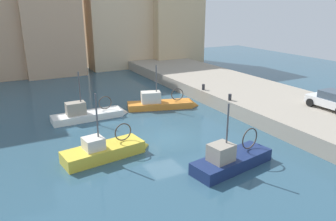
{
  "coord_description": "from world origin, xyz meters",
  "views": [
    {
      "loc": [
        -9.74,
        -18.74,
        9.0
      ],
      "look_at": [
        1.38,
        2.03,
        1.2
      ],
      "focal_mm": 34.39,
      "sensor_mm": 36.0,
      "label": 1
    }
  ],
  "objects": [
    {
      "name": "quay_wall",
      "position": [
        11.5,
        0.0,
        0.6
      ],
      "size": [
        9.0,
        56.0,
        1.2
      ],
      "primitive_type": "cube",
      "color": "#9E9384",
      "rests_on": "ground"
    },
    {
      "name": "mooring_bollard_south",
      "position": [
        7.35,
        2.0,
        1.48
      ],
      "size": [
        0.28,
        0.28,
        0.55
      ],
      "primitive_type": "cylinder",
      "color": "#2D2D33",
      "rests_on": "quay_wall"
    },
    {
      "name": "mooring_bollard_mid",
      "position": [
        7.35,
        6.0,
        1.48
      ],
      "size": [
        0.28,
        0.28,
        0.55
      ],
      "primitive_type": "cylinder",
      "color": "#2D2D33",
      "rests_on": "quay_wall"
    },
    {
      "name": "waterfront_building_west",
      "position": [
        6.79,
        27.87,
        6.37
      ],
      "size": [
        9.64,
        6.53,
        12.71
      ],
      "color": "beige",
      "rests_on": "ground"
    },
    {
      "name": "waterfront_building_east_mid",
      "position": [
        -2.9,
        27.4,
        7.35
      ],
      "size": [
        7.61,
        8.08,
        14.66
      ],
      "color": "tan",
      "rests_on": "ground"
    },
    {
      "name": "parked_car_white",
      "position": [
        12.84,
        -3.76,
        1.94
      ],
      "size": [
        2.06,
        3.81,
        1.46
      ],
      "color": "silver",
      "rests_on": "quay_wall"
    },
    {
      "name": "fishing_boat_orange",
      "position": [
        3.1,
        6.15,
        0.16
      ],
      "size": [
        6.76,
        3.38,
        4.67
      ],
      "color": "orange",
      "rests_on": "ground"
    },
    {
      "name": "water_surface",
      "position": [
        0.0,
        0.0,
        0.0
      ],
      "size": [
        80.0,
        80.0,
        0.0
      ],
      "primitive_type": "plane",
      "color": "#2D5166",
      "rests_on": "ground"
    },
    {
      "name": "fishing_boat_yellow",
      "position": [
        -4.44,
        -1.02,
        0.1
      ],
      "size": [
        5.92,
        2.35,
        4.91
      ],
      "color": "gold",
      "rests_on": "ground"
    },
    {
      "name": "waterfront_building_central",
      "position": [
        15.04,
        27.12,
        7.6
      ],
      "size": [
        8.21,
        8.56,
        15.17
      ],
      "color": "#D1B284",
      "rests_on": "ground"
    },
    {
      "name": "fishing_boat_white",
      "position": [
        -3.48,
        6.38,
        0.14
      ],
      "size": [
        6.43,
        1.9,
        4.74
      ],
      "color": "white",
      "rests_on": "ground"
    },
    {
      "name": "fishing_boat_navy",
      "position": [
        1.68,
        -5.72,
        0.14
      ],
      "size": [
        6.14,
        2.5,
        4.73
      ],
      "color": "navy",
      "rests_on": "ground"
    }
  ]
}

